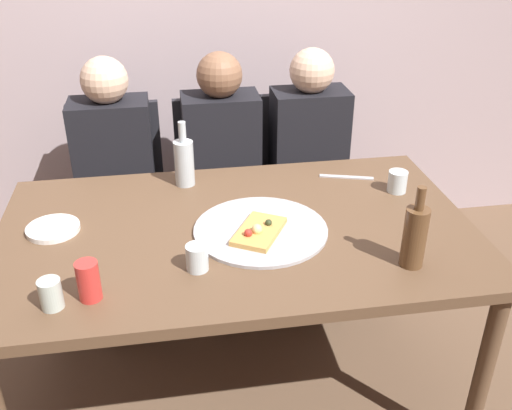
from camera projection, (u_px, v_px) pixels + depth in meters
The scene contains 19 objects.
ground_plane at pixel (240, 385), 2.39m from camera, with size 8.00×8.00×0.00m, color brown.
back_wall at pixel (201, 3), 2.90m from camera, with size 6.00×0.10×2.60m, color #B29EA3.
dining_table at pixel (237, 245), 2.06m from camera, with size 1.66×1.00×0.76m.
pizza_tray at pixel (261, 230), 2.00m from camera, with size 0.47×0.47×0.01m, color #ADADB2.
pizza_slice_last at pixel (259, 231), 1.95m from camera, with size 0.22×0.26×0.05m.
wine_bottle at pixel (415, 236), 1.77m from camera, with size 0.07×0.07×0.27m.
beer_bottle at pixel (184, 161), 2.27m from camera, with size 0.08×0.08×0.26m.
tumbler_near at pixel (197, 258), 1.78m from camera, with size 0.07×0.07×0.09m, color silver.
tumbler_far at pixel (397, 181), 2.24m from camera, with size 0.07×0.07×0.08m, color silver.
wine_glass at pixel (51, 294), 1.62m from camera, with size 0.06×0.06×0.09m, color #B7C6BC.
soda_can at pixel (89, 281), 1.64m from camera, with size 0.07×0.07×0.12m, color red.
plate_stack at pixel (53, 229), 2.00m from camera, with size 0.18×0.18×0.02m, color white.
table_knife at pixel (346, 177), 2.37m from camera, with size 0.22×0.02×0.01m, color #B7B7BC.
chair_left at pixel (119, 186), 2.85m from camera, with size 0.44×0.44×0.90m.
chair_middle at pixel (221, 179), 2.92m from camera, with size 0.44×0.44×0.90m.
chair_right at pixel (304, 173), 2.98m from camera, with size 0.44×0.44×0.90m.
guest_in_sweater at pixel (115, 176), 2.66m from camera, with size 0.36×0.56×1.17m.
guest_in_beanie at pixel (224, 168), 2.73m from camera, with size 0.36×0.56×1.17m.
guest_by_wall at pixel (313, 162), 2.79m from camera, with size 0.36×0.56×1.17m.
Camera 1 is at (-0.21, -1.72, 1.80)m, focal length 40.50 mm.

